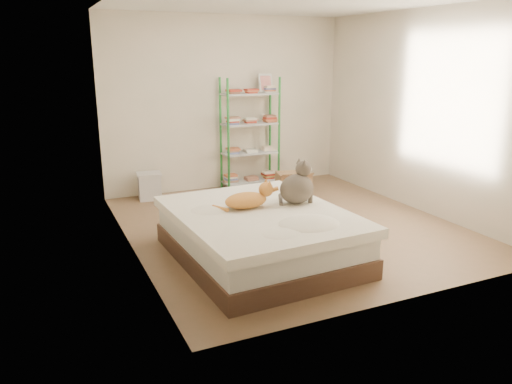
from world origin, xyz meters
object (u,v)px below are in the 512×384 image
cardboard_box (293,184)px  white_bin (150,186)px  orange_cat (246,198)px  grey_cat (297,182)px  bed (259,235)px  shelf_unit (250,135)px

cardboard_box → white_bin: size_ratio=1.40×
orange_cat → cardboard_box: (1.56, 1.84, -0.45)m
grey_cat → cardboard_box: 2.23m
orange_cat → cardboard_box: bearing=51.9°
grey_cat → cardboard_box: size_ratio=0.84×
bed → white_bin: size_ratio=5.31×
grey_cat → white_bin: grey_cat is taller
white_bin → bed: bearing=-78.5°
shelf_unit → white_bin: (-1.60, -0.03, -0.63)m
grey_cat → shelf_unit: size_ratio=0.26×
shelf_unit → white_bin: shelf_unit is taller
bed → shelf_unit: shelf_unit is taller
bed → orange_cat: (-0.09, 0.14, 0.36)m
shelf_unit → cardboard_box: (0.41, -0.67, -0.66)m
bed → grey_cat: 0.67m
orange_cat → grey_cat: bearing=-4.4°
shelf_unit → cardboard_box: size_ratio=3.19×
bed → shelf_unit: (1.07, 2.65, 0.57)m
orange_cat → grey_cat: size_ratio=1.15×
bed → cardboard_box: 2.47m
white_bin → cardboard_box: bearing=-17.6°
shelf_unit → white_bin: bearing=-178.9°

